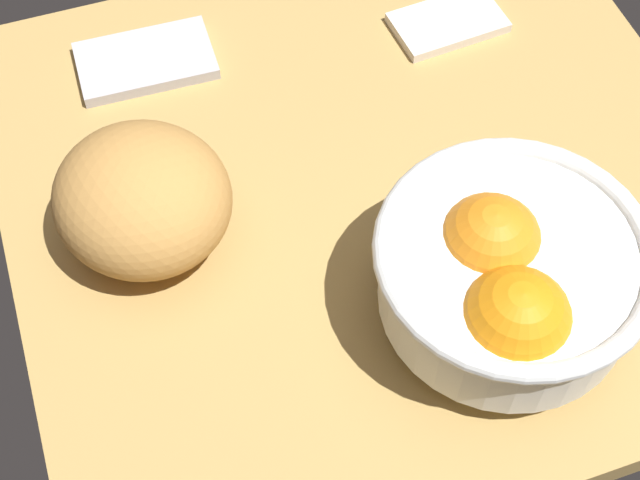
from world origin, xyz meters
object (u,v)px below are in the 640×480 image
at_px(bread_loaf, 142,199).
at_px(napkin_spare, 146,61).
at_px(napkin_folded, 448,23).
at_px(fruit_bowl, 508,276).

relative_size(bread_loaf, napkin_spare, 1.15).
height_order(bread_loaf, napkin_folded, bread_loaf).
distance_m(fruit_bowl, napkin_folded, 0.35).
height_order(fruit_bowl, napkin_spare, fruit_bowl).
bearing_deg(napkin_spare, bread_loaf, -102.12).
bearing_deg(napkin_folded, fruit_bowl, -106.52).
xyz_separation_m(fruit_bowl, napkin_folded, (0.10, 0.33, -0.06)).
bearing_deg(fruit_bowl, napkin_spare, 119.05).
bearing_deg(napkin_spare, fruit_bowl, -60.95).
bearing_deg(napkin_folded, bread_loaf, -156.40).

